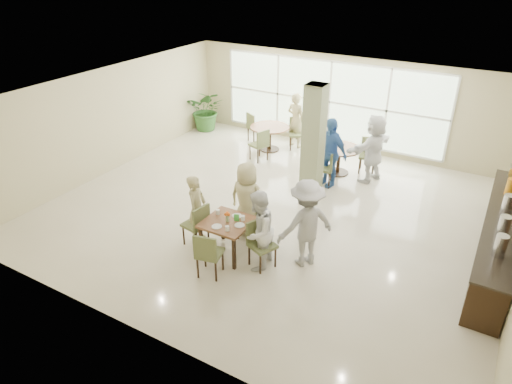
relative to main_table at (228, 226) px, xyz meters
The scene contains 20 objects.
ground 2.08m from the main_table, 89.96° to the left, with size 10.00×10.00×0.00m, color beige.
room_shell 2.23m from the main_table, 89.96° to the left, with size 10.00×10.00×10.00m.
window_bank 6.49m from the main_table, 94.43° to the left, with size 7.00×0.04×7.00m.
column 3.28m from the main_table, 82.78° to the left, with size 0.45×0.45×2.80m, color #7A7F58.
main_table is the anchor object (origin of this frame).
round_table_left 5.53m from the main_table, 109.71° to the left, with size 1.19×1.19×0.75m.
round_table_right 4.72m from the main_table, 83.21° to the left, with size 1.14×1.14×0.75m.
chairs_main_table 0.18m from the main_table, 26.82° to the right, with size 2.12×1.99×0.95m.
chairs_table_left 5.54m from the main_table, 109.50° to the left, with size 1.99×1.93×0.95m.
chairs_table_right 4.69m from the main_table, 84.08° to the left, with size 2.06×1.86×0.95m.
tabletop_clutter 0.17m from the main_table, ahead, with size 0.75×0.73×0.21m.
buffet_counter 5.31m from the main_table, 27.80° to the left, with size 0.64×4.70×1.95m.
potted_plant 7.29m from the main_table, 128.56° to the left, with size 1.26×1.26×1.40m, color #2B5B24.
teen_left 0.82m from the main_table, behind, with size 0.54×0.36×1.49m, color tan.
teen_far 0.88m from the main_table, 94.69° to the left, with size 0.80×0.44×1.64m, color tan.
teen_right 0.75m from the main_table, ahead, with size 0.78×0.61×1.61m, color white.
teen_standing 1.56m from the main_table, 18.29° to the left, with size 1.15×0.66×1.79m, color #999A9C.
adult_a 3.94m from the main_table, 81.73° to the left, with size 1.06×0.61×1.82m, color #3A66AE.
adult_b 4.92m from the main_table, 72.71° to the left, with size 1.68×0.72×1.81m, color white.
adult_standing 6.00m from the main_table, 102.63° to the left, with size 0.62×0.41×1.70m, color tan.
Camera 1 is at (4.28, -8.30, 5.45)m, focal length 32.00 mm.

